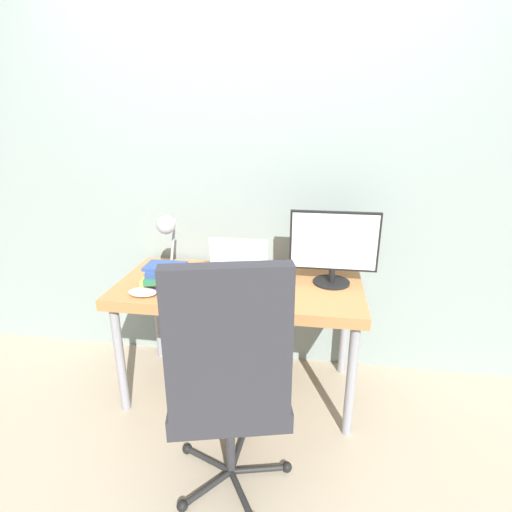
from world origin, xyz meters
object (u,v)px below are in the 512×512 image
at_px(laptop, 237,276).
at_px(desk_lamp, 168,232).
at_px(office_chair, 229,375).
at_px(monitor, 334,246).
at_px(game_controller, 143,292).
at_px(book_stack, 164,277).

height_order(laptop, desk_lamp, desk_lamp).
height_order(laptop, office_chair, office_chair).
distance_m(laptop, monitor, 0.56).
bearing_deg(monitor, game_controller, -161.96).
bearing_deg(laptop, game_controller, -154.78).
height_order(desk_lamp, office_chair, office_chair).
bearing_deg(monitor, office_chair, -117.55).
distance_m(laptop, game_controller, 0.51).
bearing_deg(laptop, book_stack, -165.02).
bearing_deg(monitor, desk_lamp, -175.11).
height_order(office_chair, book_stack, office_chair).
xyz_separation_m(laptop, desk_lamp, (-0.39, 0.03, 0.23)).
relative_size(monitor, office_chair, 0.42).
bearing_deg(desk_lamp, laptop, -3.73).
xyz_separation_m(laptop, monitor, (0.53, 0.10, 0.17)).
relative_size(laptop, game_controller, 2.19).
distance_m(desk_lamp, office_chair, 0.96).
xyz_separation_m(monitor, game_controller, (-0.99, -0.32, -0.20)).
distance_m(book_stack, game_controller, 0.15).
xyz_separation_m(desk_lamp, office_chair, (0.50, -0.73, -0.37)).
bearing_deg(monitor, laptop, -168.80).
relative_size(office_chair, game_controller, 7.53).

